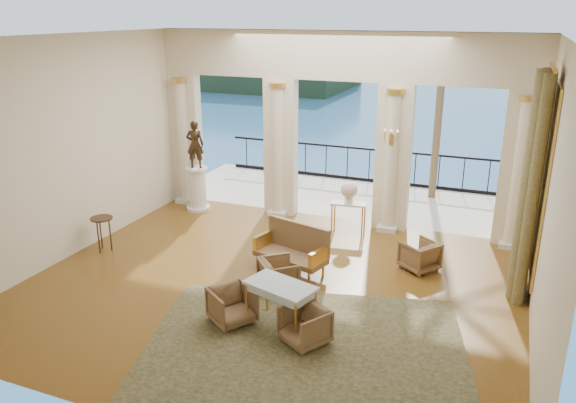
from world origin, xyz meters
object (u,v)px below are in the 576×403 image
at_px(armchair_c, 419,254).
at_px(console_table, 348,208).
at_px(armchair_a, 232,304).
at_px(settee, 293,248).
at_px(game_table, 280,289).
at_px(pedestal, 197,189).
at_px(armchair_d, 279,273).
at_px(armchair_b, 305,324).
at_px(statue, 195,144).
at_px(side_table, 102,222).

distance_m(armchair_c, console_table, 2.26).
xyz_separation_m(armchair_a, console_table, (0.68, 4.47, 0.29)).
relative_size(settee, game_table, 1.24).
bearing_deg(settee, pedestal, 161.21).
bearing_deg(console_table, armchair_a, -106.66).
bearing_deg(armchair_d, settee, -37.51).
xyz_separation_m(armchair_b, statue, (-4.74, 4.81, 1.40)).
height_order(console_table, side_table, console_table).
bearing_deg(game_table, armchair_c, 77.18).
bearing_deg(console_table, statue, 169.08).
distance_m(console_table, side_table, 5.43).
bearing_deg(console_table, armchair_c, -42.54).
xyz_separation_m(game_table, pedestal, (-4.22, 4.52, -0.15)).
relative_size(game_table, console_table, 1.49).
relative_size(armchair_b, pedestal, 0.58).
relative_size(armchair_d, settee, 0.43).
bearing_deg(statue, game_table, 116.54).
bearing_deg(armchair_c, armchair_a, -1.96).
relative_size(statue, console_table, 1.43).
bearing_deg(game_table, side_table, 179.94).
bearing_deg(game_table, armchair_a, -151.66).
height_order(statue, console_table, statue).
height_order(armchair_c, armchair_d, armchair_d).
xyz_separation_m(armchair_d, console_table, (0.41, 3.13, 0.30)).
bearing_deg(side_table, console_table, 32.02).
bearing_deg(statue, console_table, 160.57).
bearing_deg(pedestal, console_table, -2.94).
bearing_deg(armchair_b, game_table, -178.20).
bearing_deg(armchair_d, side_table, 45.36).
relative_size(armchair_b, armchair_c, 1.00).
distance_m(armchair_b, settee, 2.60).
relative_size(armchair_a, console_table, 0.81).
height_order(statue, side_table, statue).
xyz_separation_m(armchair_c, side_table, (-6.44, -1.61, 0.32)).
bearing_deg(statue, armchair_a, 109.66).
distance_m(armchair_a, pedestal, 5.80).
distance_m(armchair_a, game_table, 0.89).
height_order(armchair_d, settee, settee).
height_order(armchair_a, armchair_d, armchair_a).
bearing_deg(side_table, armchair_a, -22.10).
relative_size(armchair_d, side_table, 0.88).
bearing_deg(armchair_b, pedestal, 165.64).
height_order(armchair_b, pedestal, pedestal).
xyz_separation_m(armchair_b, settee, (-1.11, 2.35, 0.15)).
xyz_separation_m(settee, game_table, (0.59, -2.06, 0.22)).
bearing_deg(settee, game_table, -58.81).
bearing_deg(console_table, game_table, -96.44).
distance_m(armchair_c, pedestal, 6.13).
bearing_deg(side_table, armchair_d, -3.42).
bearing_deg(armchair_b, statue, 165.64).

